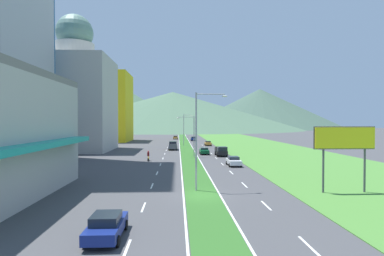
{
  "coord_description": "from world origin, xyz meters",
  "views": [
    {
      "loc": [
        -2.3,
        -28.35,
        7.01
      ],
      "look_at": [
        0.82,
        36.94,
        5.65
      ],
      "focal_mm": 28.32,
      "sensor_mm": 36.0,
      "label": 1
    }
  ],
  "objects_px": {
    "car_1": "(234,161)",
    "street_lamp_near": "(200,134)",
    "car_2": "(193,139)",
    "car_0": "(175,137)",
    "car_3": "(204,151)",
    "street_lamp_mid": "(192,133)",
    "car_4": "(107,226)",
    "pickup_truck_0": "(173,146)",
    "street_lamp_far": "(185,128)",
    "car_5": "(208,143)",
    "billboard_roadside": "(345,141)",
    "pickup_truck_1": "(221,151)",
    "motorcycle_rider": "(148,157)"
  },
  "relations": [
    {
      "from": "car_2",
      "to": "pickup_truck_1",
      "type": "height_order",
      "value": "pickup_truck_1"
    },
    {
      "from": "street_lamp_near",
      "to": "car_0",
      "type": "xyz_separation_m",
      "value": [
        -3.07,
        91.05,
        -5.01
      ]
    },
    {
      "from": "car_2",
      "to": "car_5",
      "type": "height_order",
      "value": "car_2"
    },
    {
      "from": "car_3",
      "to": "car_4",
      "type": "height_order",
      "value": "car_4"
    },
    {
      "from": "car_0",
      "to": "pickup_truck_0",
      "type": "height_order",
      "value": "pickup_truck_0"
    },
    {
      "from": "car_4",
      "to": "pickup_truck_1",
      "type": "relative_size",
      "value": 0.8
    },
    {
      "from": "car_0",
      "to": "car_3",
      "type": "relative_size",
      "value": 0.95
    },
    {
      "from": "car_4",
      "to": "pickup_truck_1",
      "type": "xyz_separation_m",
      "value": [
        13.19,
        43.09,
        0.22
      ]
    },
    {
      "from": "billboard_roadside",
      "to": "car_3",
      "type": "height_order",
      "value": "billboard_roadside"
    },
    {
      "from": "street_lamp_far",
      "to": "car_1",
      "type": "height_order",
      "value": "street_lamp_far"
    },
    {
      "from": "street_lamp_near",
      "to": "car_5",
      "type": "xyz_separation_m",
      "value": [
        6.68,
        57.72,
        -5.02
      ]
    },
    {
      "from": "motorcycle_rider",
      "to": "pickup_truck_1",
      "type": "bearing_deg",
      "value": -63.72
    },
    {
      "from": "car_1",
      "to": "motorcycle_rider",
      "type": "xyz_separation_m",
      "value": [
        -14.16,
        6.72,
        -0.01
      ]
    },
    {
      "from": "billboard_roadside",
      "to": "car_1",
      "type": "height_order",
      "value": "billboard_roadside"
    },
    {
      "from": "car_3",
      "to": "car_4",
      "type": "bearing_deg",
      "value": -12.14
    },
    {
      "from": "street_lamp_mid",
      "to": "street_lamp_far",
      "type": "height_order",
      "value": "street_lamp_far"
    },
    {
      "from": "street_lamp_near",
      "to": "car_4",
      "type": "bearing_deg",
      "value": -118.06
    },
    {
      "from": "car_1",
      "to": "car_2",
      "type": "xyz_separation_m",
      "value": [
        -3.08,
        63.33,
        0.03
      ]
    },
    {
      "from": "billboard_roadside",
      "to": "car_4",
      "type": "distance_m",
      "value": 23.58
    },
    {
      "from": "street_lamp_far",
      "to": "car_2",
      "type": "height_order",
      "value": "street_lamp_far"
    },
    {
      "from": "street_lamp_far",
      "to": "car_4",
      "type": "xyz_separation_m",
      "value": [
        -6.35,
        -69.98,
        -4.48
      ]
    },
    {
      "from": "billboard_roadside",
      "to": "car_0",
      "type": "bearing_deg",
      "value": 100.52
    },
    {
      "from": "car_2",
      "to": "car_0",
      "type": "bearing_deg",
      "value": -147.61
    },
    {
      "from": "car_4",
      "to": "pickup_truck_0",
      "type": "xyz_separation_m",
      "value": [
        3.09,
        57.76,
        0.22
      ]
    },
    {
      "from": "car_1",
      "to": "pickup_truck_1",
      "type": "distance_m",
      "value": 13.71
    },
    {
      "from": "car_5",
      "to": "motorcycle_rider",
      "type": "xyz_separation_m",
      "value": [
        -14.15,
        -33.82,
        0.04
      ]
    },
    {
      "from": "car_2",
      "to": "pickup_truck_0",
      "type": "distance_m",
      "value": 35.65
    },
    {
      "from": "car_3",
      "to": "pickup_truck_0",
      "type": "bearing_deg",
      "value": -148.12
    },
    {
      "from": "car_2",
      "to": "car_3",
      "type": "height_order",
      "value": "car_2"
    },
    {
      "from": "car_1",
      "to": "street_lamp_near",
      "type": "bearing_deg",
      "value": -21.27
    },
    {
      "from": "car_4",
      "to": "car_2",
      "type": "bearing_deg",
      "value": -6.22
    },
    {
      "from": "pickup_truck_0",
      "to": "pickup_truck_1",
      "type": "height_order",
      "value": "same"
    },
    {
      "from": "street_lamp_mid",
      "to": "car_3",
      "type": "xyz_separation_m",
      "value": [
        2.98,
        5.57,
        -4.04
      ]
    },
    {
      "from": "street_lamp_near",
      "to": "car_5",
      "type": "bearing_deg",
      "value": 83.4
    },
    {
      "from": "street_lamp_mid",
      "to": "car_4",
      "type": "height_order",
      "value": "street_lamp_mid"
    },
    {
      "from": "street_lamp_mid",
      "to": "car_4",
      "type": "distance_m",
      "value": 41.83
    },
    {
      "from": "car_0",
      "to": "street_lamp_near",
      "type": "bearing_deg",
      "value": -178.07
    },
    {
      "from": "street_lamp_far",
      "to": "car_5",
      "type": "bearing_deg",
      "value": -0.57
    },
    {
      "from": "street_lamp_mid",
      "to": "car_4",
      "type": "bearing_deg",
      "value": -99.74
    },
    {
      "from": "car_4",
      "to": "pickup_truck_0",
      "type": "height_order",
      "value": "pickup_truck_0"
    },
    {
      "from": "pickup_truck_0",
      "to": "billboard_roadside",
      "type": "bearing_deg",
      "value": -159.6
    },
    {
      "from": "car_3",
      "to": "pickup_truck_1",
      "type": "relative_size",
      "value": 0.78
    },
    {
      "from": "street_lamp_near",
      "to": "car_1",
      "type": "height_order",
      "value": "street_lamp_near"
    },
    {
      "from": "car_1",
      "to": "car_4",
      "type": "xyz_separation_m",
      "value": [
        -13.19,
        -29.38,
        0.01
      ]
    },
    {
      "from": "street_lamp_near",
      "to": "pickup_truck_0",
      "type": "distance_m",
      "value": 45.94
    },
    {
      "from": "car_4",
      "to": "motorcycle_rider",
      "type": "relative_size",
      "value": 2.17
    },
    {
      "from": "street_lamp_mid",
      "to": "street_lamp_far",
      "type": "distance_m",
      "value": 28.96
    },
    {
      "from": "car_4",
      "to": "car_3",
      "type": "bearing_deg",
      "value": -12.14
    },
    {
      "from": "street_lamp_mid",
      "to": "pickup_truck_0",
      "type": "xyz_separation_m",
      "value": [
        -3.96,
        16.72,
        -3.8
      ]
    },
    {
      "from": "car_5",
      "to": "motorcycle_rider",
      "type": "relative_size",
      "value": 2.03
    }
  ]
}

